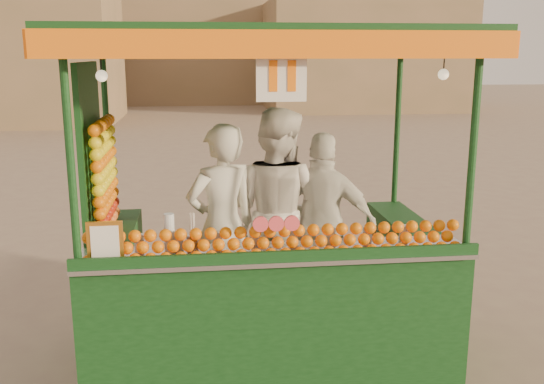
{
  "coord_description": "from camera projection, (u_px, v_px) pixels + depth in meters",
  "views": [
    {
      "loc": [
        -0.84,
        -4.85,
        2.65
      ],
      "look_at": [
        -0.26,
        -0.04,
        1.53
      ],
      "focal_mm": 39.94,
      "sensor_mm": 36.0,
      "label": 1
    }
  ],
  "objects": [
    {
      "name": "ground",
      "position": [
        300.0,
        357.0,
        5.38
      ],
      "size": [
        90.0,
        90.0,
        0.0
      ],
      "primitive_type": "plane",
      "color": "#745F52",
      "rests_on": "ground"
    },
    {
      "name": "building_right",
      "position": [
        362.0,
        56.0,
        28.86
      ],
      "size": [
        9.0,
        6.0,
        5.0
      ],
      "primitive_type": "cube",
      "color": "#8B6B4F",
      "rests_on": "ground"
    },
    {
      "name": "building_center",
      "position": [
        175.0,
        37.0,
        33.38
      ],
      "size": [
        14.0,
        7.0,
        7.0
      ],
      "primitive_type": "cube",
      "color": "#8B6B4F",
      "rests_on": "ground"
    },
    {
      "name": "juice_cart",
      "position": [
        259.0,
        268.0,
        4.97
      ],
      "size": [
        3.12,
        2.02,
        2.83
      ],
      "color": "#0E3412",
      "rests_on": "ground"
    },
    {
      "name": "vendor_left",
      "position": [
        222.0,
        226.0,
        5.15
      ],
      "size": [
        0.75,
        0.64,
        1.76
      ],
      "rotation": [
        0.0,
        0.0,
        3.54
      ],
      "color": "beige",
      "rests_on": "ground"
    },
    {
      "name": "vendor_middle",
      "position": [
        276.0,
        211.0,
        5.45
      ],
      "size": [
        1.14,
        1.09,
        1.86
      ],
      "rotation": [
        0.0,
        0.0,
        2.55
      ],
      "color": "white",
      "rests_on": "ground"
    },
    {
      "name": "vendor_right",
      "position": [
        323.0,
        224.0,
        5.41
      ],
      "size": [
        1.04,
        0.72,
        1.65
      ],
      "rotation": [
        0.0,
        0.0,
        2.77
      ],
      "color": "white",
      "rests_on": "ground"
    }
  ]
}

